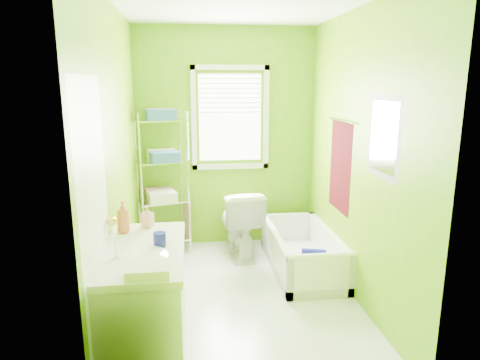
{
  "coord_description": "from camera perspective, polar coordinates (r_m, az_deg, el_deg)",
  "views": [
    {
      "loc": [
        -0.44,
        -3.64,
        1.95
      ],
      "look_at": [
        0.03,
        0.25,
        1.06
      ],
      "focal_mm": 32.0,
      "sensor_mm": 36.0,
      "label": 1
    }
  ],
  "objects": [
    {
      "name": "ground",
      "position": [
        4.16,
        0.07,
        -15.23
      ],
      "size": [
        2.9,
        2.9,
        0.0
      ],
      "primitive_type": "plane",
      "color": "silver",
      "rests_on": "ground"
    },
    {
      "name": "room_envelope",
      "position": [
        3.69,
        0.07,
        6.48
      ],
      "size": [
        2.14,
        2.94,
        2.62
      ],
      "color": "#5D9207",
      "rests_on": "ground"
    },
    {
      "name": "window",
      "position": [
        5.1,
        -1.31,
        8.98
      ],
      "size": [
        0.92,
        0.05,
        1.22
      ],
      "color": "white",
      "rests_on": "ground"
    },
    {
      "name": "door",
      "position": [
        2.87,
        -18.54,
        -7.24
      ],
      "size": [
        0.09,
        0.8,
        2.0
      ],
      "color": "white",
      "rests_on": "ground"
    },
    {
      "name": "right_wall_decor",
      "position": [
        3.96,
        15.16,
        3.17
      ],
      "size": [
        0.04,
        1.48,
        1.17
      ],
      "color": "#43070D",
      "rests_on": "ground"
    },
    {
      "name": "bathtub",
      "position": [
        4.67,
        8.37,
        -10.18
      ],
      "size": [
        0.64,
        1.38,
        0.45
      ],
      "color": "white",
      "rests_on": "ground"
    },
    {
      "name": "toilet",
      "position": [
        4.93,
        -0.07,
        -5.61
      ],
      "size": [
        0.52,
        0.82,
        0.79
      ],
      "primitive_type": "imported",
      "rotation": [
        0.0,
        0.0,
        3.25
      ],
      "color": "white",
      "rests_on": "ground"
    },
    {
      "name": "vanity",
      "position": [
        3.24,
        -12.48,
        -15.32
      ],
      "size": [
        0.57,
        1.11,
        1.09
      ],
      "color": "white",
      "rests_on": "ground"
    },
    {
      "name": "wire_shelf_unit",
      "position": [
        4.98,
        -10.22,
        1.81
      ],
      "size": [
        0.62,
        0.51,
        1.67
      ],
      "color": "silver",
      "rests_on": "ground"
    }
  ]
}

